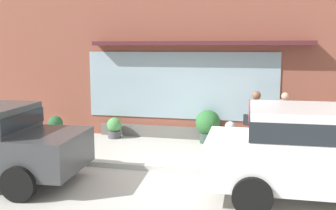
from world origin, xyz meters
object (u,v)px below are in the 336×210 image
(pedestrian_with_handbag, at_px, (255,118))
(potted_plant_near_hydrant, at_px, (56,126))
(potted_plant_by_entrance, at_px, (208,125))
(fire_hydrant, at_px, (230,140))
(potted_plant_window_center, at_px, (114,128))
(pedestrian_passerby, at_px, (284,116))
(potted_plant_corner_tall, at_px, (315,139))
(parked_car_white, at_px, (328,149))

(pedestrian_with_handbag, distance_m, potted_plant_near_hydrant, 6.11)
(pedestrian_with_handbag, height_order, potted_plant_by_entrance, pedestrian_with_handbag)
(fire_hydrant, xyz_separation_m, potted_plant_by_entrance, (-0.74, 1.41, 0.08))
(fire_hydrant, bearing_deg, potted_plant_window_center, 159.37)
(fire_hydrant, xyz_separation_m, potted_plant_window_center, (-3.61, 1.36, -0.13))
(pedestrian_with_handbag, xyz_separation_m, pedestrian_passerby, (0.76, 0.71, -0.05))
(potted_plant_near_hydrant, relative_size, potted_plant_corner_tall, 1.14)
(potted_plant_by_entrance, bearing_deg, potted_plant_near_hydrant, -176.10)
(parked_car_white, relative_size, potted_plant_corner_tall, 7.84)
(fire_hydrant, relative_size, parked_car_white, 0.21)
(fire_hydrant, xyz_separation_m, parked_car_white, (1.89, -2.41, 0.51))
(potted_plant_by_entrance, bearing_deg, pedestrian_passerby, -7.53)
(pedestrian_with_handbag, distance_m, potted_plant_corner_tall, 1.91)
(fire_hydrant, height_order, potted_plant_corner_tall, fire_hydrant)
(pedestrian_passerby, distance_m, potted_plant_near_hydrant, 6.83)
(pedestrian_passerby, distance_m, parked_car_white, 3.58)
(potted_plant_near_hydrant, height_order, potted_plant_by_entrance, potted_plant_by_entrance)
(pedestrian_passerby, bearing_deg, potted_plant_corner_tall, 75.34)
(potted_plant_near_hydrant, height_order, potted_plant_corner_tall, potted_plant_near_hydrant)
(pedestrian_passerby, bearing_deg, potted_plant_near_hydrant, -111.18)
(parked_car_white, bearing_deg, potted_plant_corner_tall, 83.65)
(pedestrian_with_handbag, relative_size, pedestrian_passerby, 1.06)
(fire_hydrant, relative_size, potted_plant_corner_tall, 1.62)
(pedestrian_passerby, height_order, parked_car_white, parked_car_white)
(pedestrian_with_handbag, height_order, potted_plant_window_center, pedestrian_with_handbag)
(potted_plant_window_center, xyz_separation_m, potted_plant_corner_tall, (5.81, -0.13, -0.02))
(potted_plant_window_center, height_order, potted_plant_near_hydrant, potted_plant_near_hydrant)
(pedestrian_passerby, height_order, potted_plant_near_hydrant, pedestrian_passerby)
(pedestrian_with_handbag, bearing_deg, potted_plant_by_entrance, 6.40)
(potted_plant_by_entrance, bearing_deg, pedestrian_with_handbag, -36.50)
(pedestrian_passerby, distance_m, potted_plant_by_entrance, 2.15)
(potted_plant_near_hydrant, relative_size, potted_plant_by_entrance, 0.68)
(fire_hydrant, relative_size, pedestrian_passerby, 0.59)
(parked_car_white, relative_size, potted_plant_near_hydrant, 6.87)
(parked_car_white, xyz_separation_m, potted_plant_near_hydrant, (-7.33, 3.50, -0.62))
(potted_plant_window_center, height_order, potted_plant_by_entrance, potted_plant_by_entrance)
(parked_car_white, relative_size, potted_plant_by_entrance, 4.66)
(pedestrian_with_handbag, distance_m, potted_plant_by_entrance, 1.72)
(fire_hydrant, xyz_separation_m, potted_plant_near_hydrant, (-5.45, 1.09, -0.11))
(pedestrian_with_handbag, bearing_deg, fire_hydrant, 78.07)
(pedestrian_passerby, relative_size, potted_plant_by_entrance, 1.62)
(pedestrian_with_handbag, relative_size, potted_plant_by_entrance, 1.72)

